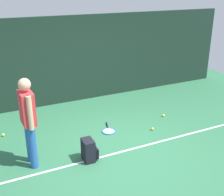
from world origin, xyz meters
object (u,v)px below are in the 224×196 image
tennis_ball_by_fence (3,135)px  tennis_player (28,118)px  backpack (89,150)px  tennis_ball_mid_court (163,115)px  tennis_ball_near_player (152,129)px  tennis_racket (109,131)px

tennis_ball_by_fence → tennis_player: bearing=-74.4°
backpack → tennis_ball_by_fence: 2.21m
backpack → tennis_player: bearing=72.8°
tennis_player → tennis_ball_mid_court: tennis_player is taller
tennis_ball_by_fence → tennis_ball_near_player: bearing=-20.9°
backpack → tennis_ball_near_player: (1.78, 0.50, -0.18)m
tennis_ball_near_player → tennis_ball_mid_court: (0.66, 0.50, 0.00)m
backpack → tennis_ball_near_player: 1.86m
tennis_ball_by_fence → tennis_ball_mid_court: 3.89m
tennis_player → backpack: tennis_player is taller
backpack → tennis_racket: bearing=-41.1°
tennis_racket → tennis_ball_mid_court: (1.60, 0.10, 0.02)m
tennis_player → tennis_ball_mid_court: size_ratio=25.76×
backpack → tennis_ball_mid_court: backpack is taller
tennis_racket → tennis_ball_by_fence: (-2.22, 0.80, 0.02)m
tennis_racket → tennis_ball_by_fence: tennis_ball_by_fence is taller
tennis_racket → backpack: (-0.84, -0.91, 0.20)m
tennis_racket → tennis_ball_near_player: tennis_ball_near_player is taller
tennis_racket → tennis_ball_mid_court: bearing=111.0°
tennis_racket → backpack: size_ratio=1.45×
tennis_racket → tennis_player: bearing=-55.5°
tennis_player → backpack: 1.30m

